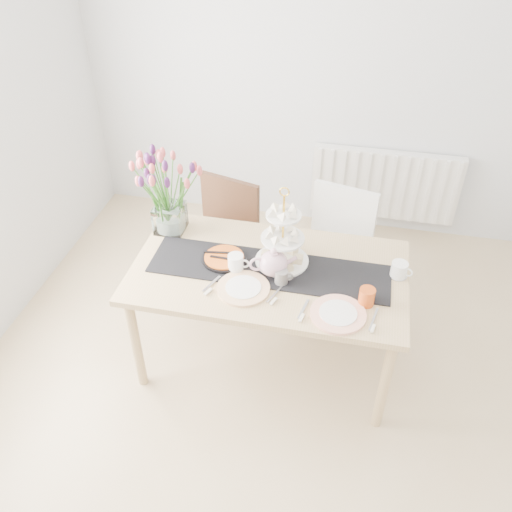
% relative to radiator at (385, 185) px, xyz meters
% --- Properties ---
extents(room_shell, '(4.50, 4.50, 4.50)m').
position_rel_radiator_xyz_m(room_shell, '(-0.50, -2.19, 0.85)').
color(room_shell, tan).
rests_on(room_shell, ground).
extents(radiator, '(1.20, 0.08, 0.60)m').
position_rel_radiator_xyz_m(radiator, '(0.00, 0.00, 0.00)').
color(radiator, white).
rests_on(radiator, room_shell).
extents(dining_table, '(1.60, 0.90, 0.75)m').
position_rel_radiator_xyz_m(dining_table, '(-0.66, -1.63, 0.22)').
color(dining_table, tan).
rests_on(dining_table, ground).
extents(chair_brown, '(0.55, 0.55, 0.90)m').
position_rel_radiator_xyz_m(chair_brown, '(-1.11, -1.04, 0.08)').
color(chair_brown, '#3D2616').
rests_on(chair_brown, ground).
extents(chair_white, '(0.54, 0.54, 0.90)m').
position_rel_radiator_xyz_m(chair_white, '(-0.31, -0.99, 0.08)').
color(chair_white, white).
rests_on(chair_white, ground).
extents(table_runner, '(1.40, 0.35, 0.01)m').
position_rel_radiator_xyz_m(table_runner, '(-0.66, -1.63, 0.30)').
color(table_runner, black).
rests_on(table_runner, dining_table).
extents(tulip_vase, '(0.65, 0.65, 0.56)m').
position_rel_radiator_xyz_m(tulip_vase, '(-1.35, -1.37, 0.66)').
color(tulip_vase, silver).
rests_on(tulip_vase, dining_table).
extents(cake_stand, '(0.32, 0.32, 0.46)m').
position_rel_radiator_xyz_m(cake_stand, '(-0.60, -1.56, 0.43)').
color(cake_stand, gold).
rests_on(cake_stand, dining_table).
extents(teapot, '(0.31, 0.28, 0.17)m').
position_rel_radiator_xyz_m(teapot, '(-0.63, -1.67, 0.38)').
color(teapot, silver).
rests_on(teapot, dining_table).
extents(cream_jug, '(0.12, 0.12, 0.09)m').
position_rel_radiator_xyz_m(cream_jug, '(0.07, -1.54, 0.35)').
color(cream_jug, white).
rests_on(cream_jug, dining_table).
extents(tart_tin, '(0.26, 0.26, 0.03)m').
position_rel_radiator_xyz_m(tart_tin, '(-0.94, -1.61, 0.32)').
color(tart_tin, black).
rests_on(tart_tin, dining_table).
extents(mug_grey, '(0.09, 0.09, 0.09)m').
position_rel_radiator_xyz_m(mug_grey, '(-0.57, -1.74, 0.34)').
color(mug_grey, slate).
rests_on(mug_grey, dining_table).
extents(mug_white, '(0.10, 0.10, 0.11)m').
position_rel_radiator_xyz_m(mug_white, '(-0.85, -1.68, 0.35)').
color(mug_white, white).
rests_on(mug_white, dining_table).
extents(mug_orange, '(0.12, 0.12, 0.10)m').
position_rel_radiator_xyz_m(mug_orange, '(-0.10, -1.81, 0.35)').
color(mug_orange, '#CD4D16').
rests_on(mug_orange, dining_table).
extents(plate_left, '(0.39, 0.39, 0.02)m').
position_rel_radiator_xyz_m(plate_left, '(-0.77, -1.84, 0.31)').
color(plate_left, white).
rests_on(plate_left, dining_table).
extents(plate_right, '(0.35, 0.35, 0.02)m').
position_rel_radiator_xyz_m(plate_right, '(-0.23, -1.93, 0.31)').
color(plate_right, white).
rests_on(plate_right, dining_table).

